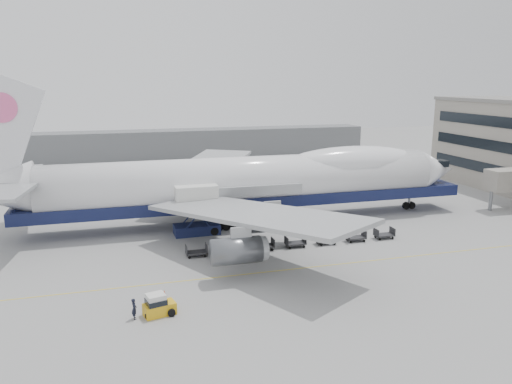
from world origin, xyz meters
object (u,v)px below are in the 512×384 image
object	(u,v)px
ground_worker	(134,309)
airliner	(251,181)
baggage_tug	(158,306)
catering_truck	(196,207)

from	to	relation	value
ground_worker	airliner	bearing A→B (deg)	-37.20
airliner	ground_worker	world-z (taller)	airliner
baggage_tug	ground_worker	bearing A→B (deg)	171.71
airliner	catering_truck	xyz separation A→B (m)	(-7.93, -3.48, -2.16)
catering_truck	airliner	bearing A→B (deg)	22.40
baggage_tug	ground_worker	size ratio (longest dim) A/B	1.58
airliner	baggage_tug	bearing A→B (deg)	-120.67
baggage_tug	ground_worker	xyz separation A→B (m)	(-1.89, -0.17, 0.05)
airliner	baggage_tug	world-z (taller)	airliner
catering_truck	baggage_tug	bearing A→B (deg)	-108.74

